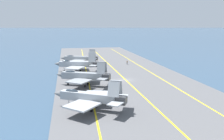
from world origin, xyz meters
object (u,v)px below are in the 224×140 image
at_px(parked_jet_nearest, 90,97).
at_px(parked_jet_second, 83,76).
at_px(parked_jet_third, 77,64).
at_px(parked_jet_fourth, 80,58).
at_px(crew_brown_vest, 127,62).

bearing_deg(parked_jet_nearest, parked_jet_second, -0.36).
xyz_separation_m(parked_jet_nearest, parked_jet_third, (38.46, 0.63, 0.19)).
height_order(parked_jet_second, parked_jet_third, parked_jet_third).
bearing_deg(parked_jet_third, parked_jet_second, -177.81).
relative_size(parked_jet_nearest, parked_jet_fourth, 0.94).
bearing_deg(crew_brown_vest, parked_jet_nearest, 157.57).
distance_m(parked_jet_nearest, parked_jet_fourth, 56.34).
xyz_separation_m(parked_jet_fourth, crew_brown_vest, (-6.20, -19.38, -1.36)).
height_order(parked_jet_second, crew_brown_vest, parked_jet_second).
distance_m(parked_jet_third, parked_jet_fourth, 17.98).
xyz_separation_m(parked_jet_third, parked_jet_fourth, (17.87, -1.94, -0.49)).
bearing_deg(parked_jet_nearest, crew_brown_vest, -22.43).
height_order(parked_jet_nearest, parked_jet_second, parked_jet_second).
xyz_separation_m(parked_jet_nearest, parked_jet_second, (18.78, -0.12, 0.19)).
xyz_separation_m(parked_jet_second, crew_brown_vest, (31.35, -20.58, -1.85)).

